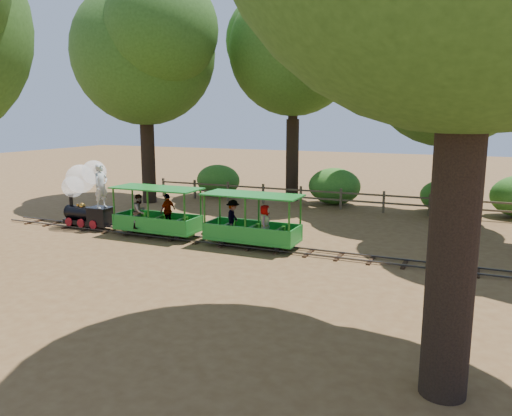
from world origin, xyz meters
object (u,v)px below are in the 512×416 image
at_px(carriage_rear, 249,225).
at_px(fence, 320,196).
at_px(locomotive, 85,189).
at_px(carriage_front, 155,216).

height_order(carriage_rear, fence, carriage_rear).
distance_m(carriage_rear, fence, 8.01).
xyz_separation_m(carriage_rear, fence, (0.11, 8.01, -0.20)).
height_order(locomotive, carriage_front, locomotive).
bearing_deg(fence, carriage_rear, -90.80).
relative_size(locomotive, carriage_rear, 0.83).
bearing_deg(carriage_rear, fence, 89.20).
relative_size(carriage_front, fence, 0.18).
bearing_deg(carriage_front, carriage_rear, 0.84).
relative_size(carriage_front, carriage_rear, 1.00).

